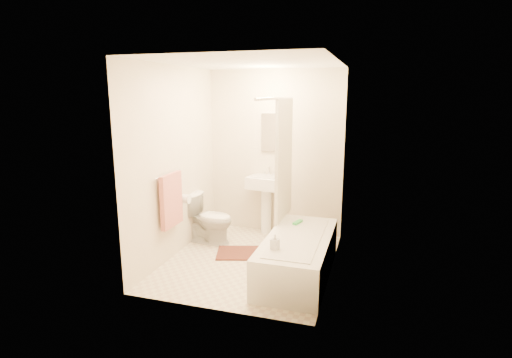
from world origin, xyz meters
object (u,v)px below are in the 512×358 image
(toilet, at_px, (209,219))
(bath_mat, at_px, (241,253))
(bathtub, at_px, (298,256))
(sink, at_px, (266,202))
(soap_bottle, at_px, (275,242))

(toilet, height_order, bath_mat, toilet)
(bathtub, height_order, bath_mat, bathtub)
(sink, distance_m, bathtub, 1.48)
(sink, xyz_separation_m, soap_bottle, (0.58, -1.71, 0.07))
(soap_bottle, bearing_deg, bath_mat, 128.91)
(bathtub, bearing_deg, toilet, 154.91)
(sink, xyz_separation_m, bathtub, (0.74, -1.26, -0.24))
(toilet, xyz_separation_m, bath_mat, (0.56, -0.27, -0.33))
(toilet, xyz_separation_m, soap_bottle, (1.23, -1.10, 0.20))
(bath_mat, xyz_separation_m, soap_bottle, (0.67, -0.83, 0.53))
(toilet, relative_size, bathtub, 0.43)
(toilet, height_order, sink, sink)
(toilet, bearing_deg, bath_mat, -108.70)
(sink, distance_m, bath_mat, 1.00)
(bathtub, distance_m, soap_bottle, 0.57)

